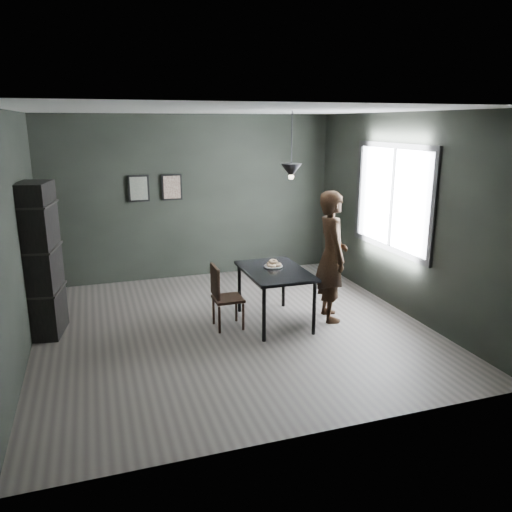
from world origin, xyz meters
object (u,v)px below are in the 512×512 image
object	(u,v)px
pendant_lamp	(291,171)
cafe_table	(275,275)
white_plate	(273,267)
woman	(332,256)
wood_chair	(222,293)
shelf_unit	(41,260)

from	to	relation	value
pendant_lamp	cafe_table	bearing A→B (deg)	-158.20
cafe_table	pendant_lamp	size ratio (longest dim) A/B	1.39
cafe_table	white_plate	xyz separation A→B (m)	(0.02, 0.13, 0.08)
cafe_table	pendant_lamp	world-z (taller)	pendant_lamp
white_plate	cafe_table	bearing A→B (deg)	-100.52
woman	wood_chair	xyz separation A→B (m)	(-1.51, 0.13, -0.40)
woman	wood_chair	distance (m)	1.57
cafe_table	shelf_unit	world-z (taller)	shelf_unit
white_plate	shelf_unit	distance (m)	2.99
cafe_table	woman	xyz separation A→B (m)	(0.79, -0.09, 0.22)
cafe_table	pendant_lamp	distance (m)	1.41
shelf_unit	pendant_lamp	xyz separation A→B (m)	(3.17, -0.49, 1.07)
cafe_table	wood_chair	bearing A→B (deg)	177.23
cafe_table	woman	size ratio (longest dim) A/B	0.67
white_plate	woman	size ratio (longest dim) A/B	0.13
wood_chair	pendant_lamp	xyz separation A→B (m)	(0.97, 0.06, 1.56)
white_plate	wood_chair	bearing A→B (deg)	-172.72
cafe_table	wood_chair	distance (m)	0.75
cafe_table	wood_chair	xyz separation A→B (m)	(-0.72, 0.04, -0.18)
shelf_unit	pendant_lamp	bearing A→B (deg)	1.10
pendant_lamp	wood_chair	bearing A→B (deg)	-176.19
wood_chair	shelf_unit	size ratio (longest dim) A/B	0.44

